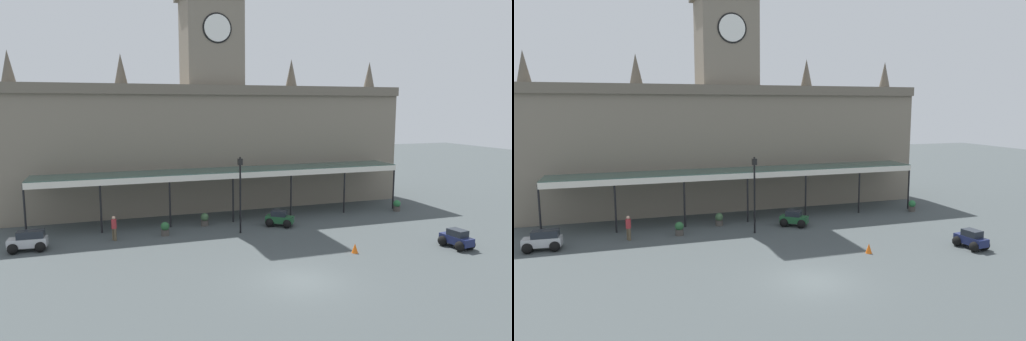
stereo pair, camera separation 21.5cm
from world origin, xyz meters
The scene contains 12 objects.
ground_plane centered at (0.00, 0.00, 0.00)m, with size 140.00×140.00×0.00m, color #414849.
station_building centered at (0.00, 19.64, 6.14)m, with size 34.11×6.78×19.13m.
entrance_canopy centered at (0.00, 14.02, 3.77)m, with size 29.20×3.26×3.93m.
car_green_sedan centered at (2.97, 10.48, 0.50)m, with size 2.25×2.14×1.19m.
car_silver_estate centered at (-14.01, 9.95, 0.56)m, with size 2.29×1.61×1.27m.
car_navy_sedan centered at (11.72, 2.00, 0.50)m, with size 1.68×2.14×1.19m.
pedestrian_crossing_forecourt centered at (-8.89, 10.57, 0.91)m, with size 0.34×0.36×1.67m.
victorian_lamppost centered at (-0.36, 9.59, 3.35)m, with size 0.30×0.30×5.45m.
traffic_cone centered at (5.03, 3.12, 0.30)m, with size 0.40×0.40×0.61m, color orange.
planter_forecourt_centre centered at (14.29, 11.84, 0.49)m, with size 0.60×0.60×0.96m.
planter_by_canopy centered at (-2.34, 12.37, 0.49)m, with size 0.60×0.60×0.96m.
planter_near_kerb centered at (-5.51, 10.65, 0.49)m, with size 0.60×0.60×0.96m.
Camera 2 is at (-9.15, -20.66, 8.98)m, focal length 32.08 mm.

